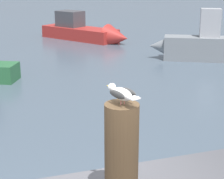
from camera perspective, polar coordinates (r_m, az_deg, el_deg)
The scene contains 4 objects.
mooring_post at distance 3.29m, azimuth 1.39°, elevation -9.42°, with size 0.29×0.29×0.88m, color #4C3823.
seagull at distance 3.09m, azimuth 1.39°, elevation -0.56°, with size 0.20×0.39×0.14m.
boat_red at distance 19.71m, azimuth -3.55°, elevation 8.43°, with size 3.88×4.85×1.64m.
boat_grey at distance 15.57m, azimuth 12.30°, elevation 6.38°, with size 3.47×2.32×2.00m.
Camera 1 is at (-0.67, -3.36, 3.38)m, focal length 62.38 mm.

